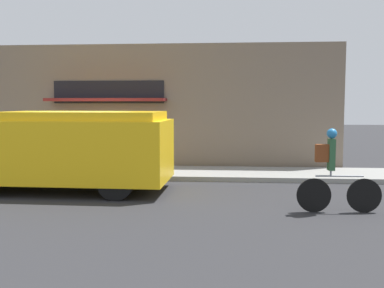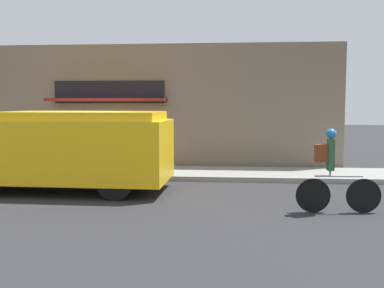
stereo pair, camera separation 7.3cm
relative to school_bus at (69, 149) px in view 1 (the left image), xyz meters
The scene contains 5 objects.
ground_plane 1.94m from the school_bus, 94.86° to the left, with size 70.00×70.00×0.00m, color #2B2B2D.
sidewalk 2.91m from the school_bus, 92.88° to the left, with size 28.00×2.22×0.14m.
storefront 4.20m from the school_bus, 91.89° to the left, with size 15.80×0.94×4.21m.
school_bus is the anchor object (origin of this frame).
cyclist 6.41m from the school_bus, 15.76° to the right, with size 1.72×0.21×1.73m.
Camera 1 is at (4.17, -12.62, 2.24)m, focal length 42.00 mm.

